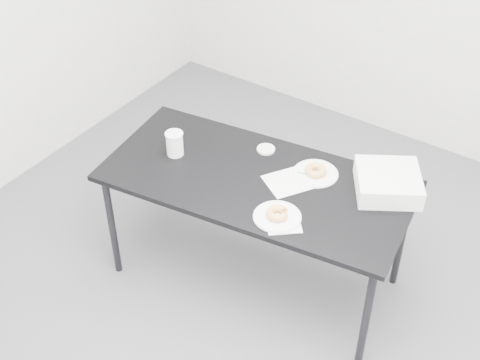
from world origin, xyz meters
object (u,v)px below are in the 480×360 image
Objects in this scene: donut_far at (316,170)px; bakery_box at (388,182)px; table at (256,187)px; scorecard at (291,181)px; donut_near at (277,213)px; coffee_cup at (175,144)px; plate_near at (277,217)px; plate_far at (315,174)px; pen at (308,175)px.

donut_far is 0.36× the size of bakery_box.
scorecard is (0.16, 0.08, 0.06)m from table.
donut_near is at bearing -40.38° from scorecard.
coffee_cup is 1.14m from bakery_box.
plate_near is 0.74m from coffee_cup.
bakery_box is (0.37, 0.09, 0.03)m from donut_far.
plate_near is 0.98× the size of plate_far.
plate_near reaches higher than plate_far.
table is at bearing 141.50° from donut_near.
bakery_box is (0.35, 0.49, 0.05)m from plate_near.
pen is 0.38× the size of bakery_box.
table is 7.05× the size of plate_far.
plate_far is (-0.01, 0.40, -0.00)m from plate_near.
coffee_cup is at bearing 170.02° from donut_near.
plate_near is 0.60m from bakery_box.
bakery_box is (0.60, 0.29, 0.11)m from table.
coffee_cup reaches higher than table.
pen is 0.37m from plate_near.
donut_near is (0.04, -0.37, 0.02)m from pen.
coffee_cup is (-0.64, -0.15, 0.07)m from scorecard.
donut_far is at bearing 90.83° from scorecard.
bakery_box is (0.35, 0.49, 0.02)m from donut_near.
donut_far reaches higher than scorecard.
plate_near is 2.09× the size of donut_far.
scorecard is at bearing 174.03° from bakery_box.
scorecard is 0.81× the size of bakery_box.
donut_far is 0.82× the size of coffee_cup.
donut_near reaches higher than scorecard.
donut_far is (0.00, 0.00, 0.02)m from plate_far.
pen is at bearing 31.36° from table.
table is 5.36× the size of bakery_box.
donut_near is 0.74m from coffee_cup.
scorecard is 1.86× the size of coffee_cup.
plate_far is at bearing 161.88° from bakery_box.
pen is at bearing 165.92° from bakery_box.
table is 0.33m from donut_near.
donut_far reaches higher than pen.
scorecard is 0.14m from plate_far.
pen is 1.06× the size of donut_far.
plate_far is 0.02m from donut_far.
bakery_box is at bearing 13.26° from plate_far.
table is at bearing -120.68° from scorecard.
coffee_cup is at bearing 166.98° from bakery_box.
plate_far is 0.77m from coffee_cup.
coffee_cup is at bearing -171.89° from pen.
plate_far is 0.38m from bakery_box.
scorecard is 2.32× the size of donut_near.
table is at bearing -151.75° from pen.
plate_far is at bearing 91.80° from donut_near.
scorecard reaches higher than table.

